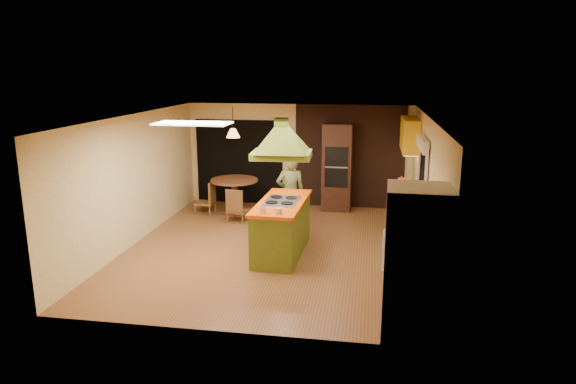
% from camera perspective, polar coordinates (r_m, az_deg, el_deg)
% --- Properties ---
extents(ground, '(6.50, 6.50, 0.00)m').
position_cam_1_polar(ground, '(9.87, -1.50, -6.22)').
color(ground, brown).
rests_on(ground, ground).
extents(room_walls, '(5.50, 6.50, 6.50)m').
position_cam_1_polar(room_walls, '(9.52, -1.54, 0.87)').
color(room_walls, beige).
rests_on(room_walls, ground).
extents(ceiling_plane, '(6.50, 6.50, 0.00)m').
position_cam_1_polar(ceiling_plane, '(9.32, -1.59, 8.38)').
color(ceiling_plane, silver).
rests_on(ceiling_plane, room_walls).
extents(brick_panel, '(2.64, 0.03, 2.50)m').
position_cam_1_polar(brick_panel, '(12.54, 6.86, 3.90)').
color(brick_panel, '#381E14').
rests_on(brick_panel, ground).
extents(nook_opening, '(2.20, 0.03, 2.10)m').
position_cam_1_polar(nook_opening, '(12.97, -5.41, 3.37)').
color(nook_opening, black).
rests_on(nook_opening, ground).
extents(right_counter, '(0.62, 3.05, 0.92)m').
position_cam_1_polar(right_counter, '(10.17, 12.85, -3.23)').
color(right_counter, olive).
rests_on(right_counter, ground).
extents(upper_cabinets, '(0.34, 1.40, 0.70)m').
position_cam_1_polar(upper_cabinets, '(11.44, 13.38, 6.23)').
color(upper_cabinets, yellow).
rests_on(upper_cabinets, room_walls).
extents(window_right, '(0.12, 1.35, 1.06)m').
position_cam_1_polar(window_right, '(9.70, 14.78, 3.80)').
color(window_right, black).
rests_on(window_right, room_walls).
extents(fluor_panel, '(1.20, 0.60, 0.03)m').
position_cam_1_polar(fluor_panel, '(8.46, -10.54, 7.51)').
color(fluor_panel, white).
rests_on(fluor_panel, ceiling_plane).
extents(kitchen_island, '(0.87, 2.03, 1.01)m').
position_cam_1_polar(kitchen_island, '(9.44, -0.70, -3.93)').
color(kitchen_island, '#5E6F1B').
rests_on(kitchen_island, ground).
extents(range_hood, '(1.07, 0.80, 0.79)m').
position_cam_1_polar(range_hood, '(9.07, -0.73, 6.64)').
color(range_hood, '#59691A').
rests_on(range_hood, ceiling_plane).
extents(man, '(0.68, 0.54, 1.63)m').
position_cam_1_polar(man, '(10.65, 0.28, -0.16)').
color(man, brown).
rests_on(man, ground).
extents(refrigerator, '(0.83, 0.79, 1.96)m').
position_cam_1_polar(refrigerator, '(6.67, 14.11, -7.67)').
color(refrigerator, white).
rests_on(refrigerator, ground).
extents(wall_oven, '(0.70, 0.61, 2.09)m').
position_cam_1_polar(wall_oven, '(12.31, 5.48, 2.78)').
color(wall_oven, '#412015').
rests_on(wall_oven, ground).
extents(dining_table, '(1.10, 1.10, 0.82)m').
position_cam_1_polar(dining_table, '(12.10, -5.96, 0.32)').
color(dining_table, brown).
rests_on(dining_table, ground).
extents(chair_left, '(0.44, 0.44, 0.77)m').
position_cam_1_polar(chair_left, '(12.25, -9.22, -0.57)').
color(chair_left, brown).
rests_on(chair_left, ground).
extents(chair_near, '(0.49, 0.49, 0.77)m').
position_cam_1_polar(chair_near, '(11.47, -5.57, -1.42)').
color(chair_near, brown).
rests_on(chair_near, ground).
extents(pendant_lamp, '(0.36, 0.36, 0.20)m').
position_cam_1_polar(pendant_lamp, '(11.86, -6.12, 6.54)').
color(pendant_lamp, '#FF9E3F').
rests_on(pendant_lamp, ceiling_plane).
extents(canister_large, '(0.16, 0.16, 0.21)m').
position_cam_1_polar(canister_large, '(10.60, 12.56, 0.61)').
color(canister_large, '#F7EEC6').
rests_on(canister_large, right_counter).
extents(canister_medium, '(0.16, 0.16, 0.20)m').
position_cam_1_polar(canister_medium, '(10.92, 12.46, 0.99)').
color(canister_medium, beige).
rests_on(canister_medium, right_counter).
extents(canister_small, '(0.11, 0.11, 0.14)m').
position_cam_1_polar(canister_small, '(10.51, 12.57, 0.33)').
color(canister_small, '#F6E8C6').
rests_on(canister_small, right_counter).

